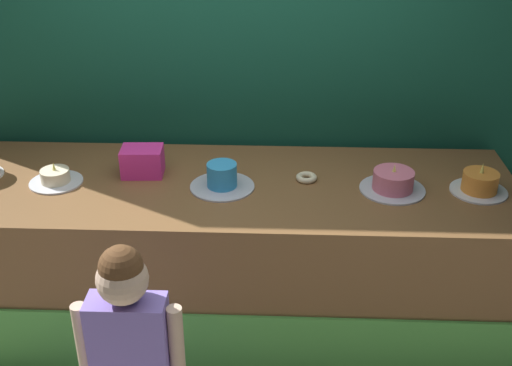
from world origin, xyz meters
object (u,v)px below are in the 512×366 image
(donut, at_px, (306,178))
(cake_center, at_px, (222,178))
(pink_box, at_px, (142,161))
(cake_right, at_px, (393,182))
(cake_left, at_px, (56,178))
(cake_far_right, at_px, (480,183))
(child_figure, at_px, (129,333))

(donut, bearing_deg, cake_center, -167.36)
(pink_box, height_order, cake_right, pink_box)
(cake_left, distance_m, cake_right, 1.87)
(cake_center, xyz_separation_m, cake_right, (0.93, 0.01, -0.01))
(cake_center, xyz_separation_m, cake_far_right, (1.40, 0.01, -0.01))
(child_figure, xyz_separation_m, pink_box, (-0.16, 1.20, 0.22))
(cake_left, bearing_deg, cake_right, -0.26)
(pink_box, height_order, cake_center, pink_box)
(cake_center, distance_m, cake_right, 0.94)
(cake_center, distance_m, cake_far_right, 1.40)
(cake_left, bearing_deg, pink_box, 15.55)
(child_figure, relative_size, cake_left, 4.07)
(child_figure, relative_size, pink_box, 5.19)
(cake_left, bearing_deg, cake_center, -0.89)
(donut, distance_m, cake_center, 0.48)
(cake_right, bearing_deg, cake_left, 179.74)
(pink_box, distance_m, donut, 0.94)
(donut, height_order, cake_far_right, cake_far_right)
(cake_center, bearing_deg, cake_right, 0.37)
(cake_left, distance_m, cake_far_right, 2.34)
(pink_box, xyz_separation_m, donut, (0.93, -0.04, -0.06))
(child_figure, bearing_deg, cake_left, 120.56)
(child_figure, xyz_separation_m, donut, (0.77, 1.16, 0.16))
(donut, bearing_deg, cake_left, -176.32)
(pink_box, bearing_deg, donut, -2.44)
(child_figure, height_order, cake_right, child_figure)
(donut, xyz_separation_m, cake_center, (-0.47, -0.10, 0.04))
(child_figure, distance_m, donut, 1.40)
(cake_left, height_order, cake_center, cake_center)
(donut, bearing_deg, cake_right, -11.92)
(donut, xyz_separation_m, cake_far_right, (0.93, -0.10, 0.04))
(cake_far_right, bearing_deg, cake_right, -179.98)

